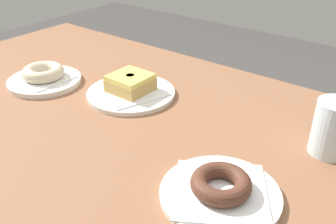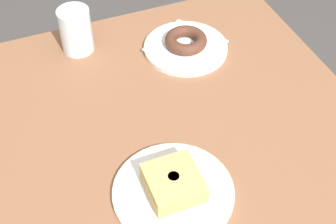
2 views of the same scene
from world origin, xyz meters
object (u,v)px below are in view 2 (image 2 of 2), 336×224
object	(u,v)px
plate_chocolate_ring	(186,48)
donut_chocolate_ring	(186,40)
donut_glazed_square	(173,183)
water_glass	(76,30)
plate_glazed_square	(173,192)

from	to	relation	value
plate_chocolate_ring	donut_chocolate_ring	world-z (taller)	donut_chocolate_ring
donut_glazed_square	water_glass	world-z (taller)	water_glass
plate_chocolate_ring	donut_glazed_square	xyz separation A→B (m)	(0.37, -0.18, 0.03)
plate_chocolate_ring	water_glass	xyz separation A→B (m)	(-0.10, -0.24, 0.05)
donut_chocolate_ring	water_glass	xyz separation A→B (m)	(-0.10, -0.24, 0.03)
donut_glazed_square	water_glass	xyz separation A→B (m)	(-0.47, -0.06, 0.02)
plate_glazed_square	water_glass	size ratio (longest dim) A/B	2.03
plate_glazed_square	donut_glazed_square	distance (m)	0.03
plate_chocolate_ring	plate_glazed_square	xyz separation A→B (m)	(0.37, -0.18, 0.00)
donut_chocolate_ring	plate_glazed_square	bearing A→B (deg)	-26.34
plate_glazed_square	donut_chocolate_ring	bearing A→B (deg)	153.66
donut_chocolate_ring	donut_glazed_square	size ratio (longest dim) A/B	1.06
donut_chocolate_ring	water_glass	world-z (taller)	water_glass
donut_chocolate_ring	plate_glazed_square	world-z (taller)	donut_chocolate_ring
plate_chocolate_ring	water_glass	world-z (taller)	water_glass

